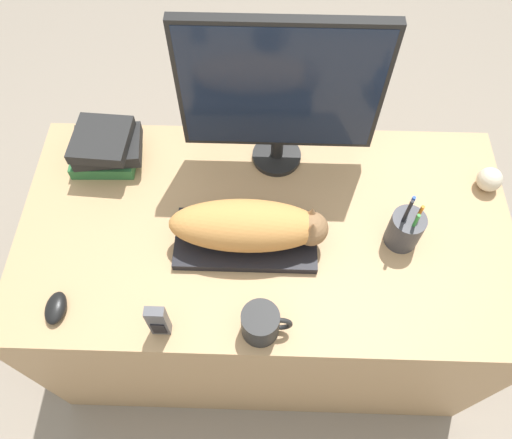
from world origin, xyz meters
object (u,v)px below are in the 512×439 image
at_px(keyboard, 246,240).
at_px(book_stack, 105,148).
at_px(coffee_mug, 261,323).
at_px(cat, 252,226).
at_px(pen_cup, 405,229).
at_px(monitor, 280,92).
at_px(computer_mouse, 56,308).
at_px(phone, 158,321).
at_px(baseball, 489,179).

xyz_separation_m(keyboard, book_stack, (-0.42, 0.27, 0.05)).
height_order(keyboard, book_stack, book_stack).
relative_size(keyboard, coffee_mug, 3.07).
xyz_separation_m(cat, coffee_mug, (0.03, -0.24, -0.04)).
height_order(coffee_mug, pen_cup, pen_cup).
distance_m(cat, pen_cup, 0.40).
relative_size(monitor, computer_mouse, 6.09).
distance_m(keyboard, book_stack, 0.50).
distance_m(monitor, pen_cup, 0.48).
xyz_separation_m(cat, phone, (-0.21, -0.25, -0.02)).
relative_size(monitor, phone, 4.17).
height_order(cat, book_stack, cat).
height_order(monitor, baseball, monitor).
bearing_deg(computer_mouse, monitor, 42.42).
distance_m(monitor, book_stack, 0.55).
xyz_separation_m(keyboard, phone, (-0.20, -0.25, 0.05)).
bearing_deg(monitor, keyboard, -105.50).
bearing_deg(book_stack, coffee_mug, -47.40).
height_order(cat, coffee_mug, cat).
distance_m(monitor, coffee_mug, 0.58).
relative_size(keyboard, computer_mouse, 4.37).
relative_size(pen_cup, phone, 1.57).
height_order(coffee_mug, baseball, coffee_mug).
height_order(cat, monitor, monitor).
height_order(computer_mouse, book_stack, book_stack).
xyz_separation_m(monitor, book_stack, (-0.50, -0.03, -0.21)).
relative_size(computer_mouse, phone, 0.69).
bearing_deg(monitor, pen_cup, -38.54).
bearing_deg(coffee_mug, cat, 97.05).
distance_m(keyboard, computer_mouse, 0.51).
distance_m(keyboard, baseball, 0.72).
relative_size(monitor, baseball, 7.54).
distance_m(computer_mouse, phone, 0.28).
bearing_deg(coffee_mug, baseball, 35.05).
bearing_deg(baseball, phone, -152.65).
relative_size(keyboard, monitor, 0.72).
bearing_deg(cat, monitor, 77.69).
bearing_deg(baseball, cat, -163.02).
distance_m(cat, baseball, 0.70).
bearing_deg(computer_mouse, baseball, 19.75).
distance_m(pen_cup, book_stack, 0.88).
bearing_deg(baseball, keyboard, -163.42).
xyz_separation_m(computer_mouse, coffee_mug, (0.51, -0.03, 0.03)).
bearing_deg(keyboard, monitor, 74.50).
bearing_deg(phone, pen_cup, 23.90).
bearing_deg(cat, phone, -130.20).
relative_size(monitor, coffee_mug, 4.28).
height_order(coffee_mug, book_stack, book_stack).
distance_m(computer_mouse, pen_cup, 0.92).
relative_size(keyboard, cat, 0.92).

